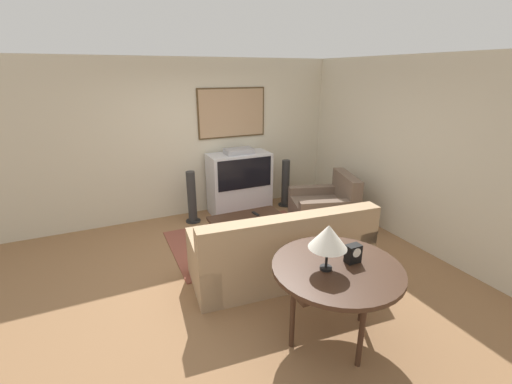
{
  "coord_description": "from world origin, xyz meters",
  "views": [
    {
      "loc": [
        -1.49,
        -3.72,
        2.47
      ],
      "look_at": [
        0.56,
        0.7,
        0.75
      ],
      "focal_mm": 24.0,
      "sensor_mm": 36.0,
      "label": 1
    }
  ],
  "objects_px": {
    "tv": "(239,182)",
    "table_lamp": "(328,237)",
    "couch": "(282,253)",
    "armchair": "(325,209)",
    "mantel_clock": "(353,253)",
    "speaker_tower_left": "(192,199)",
    "speaker_tower_right": "(285,184)",
    "console_table": "(337,272)",
    "coffee_table": "(246,219)"
  },
  "relations": [
    {
      "from": "speaker_tower_right",
      "to": "armchair",
      "type": "bearing_deg",
      "value": -81.83
    },
    {
      "from": "speaker_tower_right",
      "to": "speaker_tower_left",
      "type": "bearing_deg",
      "value": 180.0
    },
    {
      "from": "speaker_tower_left",
      "to": "speaker_tower_right",
      "type": "xyz_separation_m",
      "value": [
        1.83,
        0.0,
        0.0
      ]
    },
    {
      "from": "tv",
      "to": "speaker_tower_left",
      "type": "distance_m",
      "value": 0.93
    },
    {
      "from": "console_table",
      "to": "tv",
      "type": "bearing_deg",
      "value": 83.21
    },
    {
      "from": "armchair",
      "to": "mantel_clock",
      "type": "relative_size",
      "value": 6.81
    },
    {
      "from": "armchair",
      "to": "speaker_tower_right",
      "type": "xyz_separation_m",
      "value": [
        -0.15,
        1.07,
        0.14
      ]
    },
    {
      "from": "table_lamp",
      "to": "couch",
      "type": "bearing_deg",
      "value": 80.52
    },
    {
      "from": "console_table",
      "to": "speaker_tower_left",
      "type": "height_order",
      "value": "speaker_tower_left"
    },
    {
      "from": "couch",
      "to": "mantel_clock",
      "type": "height_order",
      "value": "mantel_clock"
    },
    {
      "from": "console_table",
      "to": "speaker_tower_right",
      "type": "distance_m",
      "value": 3.53
    },
    {
      "from": "couch",
      "to": "mantel_clock",
      "type": "relative_size",
      "value": 13.01
    },
    {
      "from": "coffee_table",
      "to": "tv",
      "type": "bearing_deg",
      "value": 72.62
    },
    {
      "from": "couch",
      "to": "table_lamp",
      "type": "xyz_separation_m",
      "value": [
        -0.19,
        -1.13,
        0.79
      ]
    },
    {
      "from": "armchair",
      "to": "mantel_clock",
      "type": "height_order",
      "value": "mantel_clock"
    },
    {
      "from": "mantel_clock",
      "to": "speaker_tower_left",
      "type": "xyz_separation_m",
      "value": [
        -0.69,
        3.26,
        -0.46
      ]
    },
    {
      "from": "tv",
      "to": "console_table",
      "type": "relative_size",
      "value": 1.0
    },
    {
      "from": "table_lamp",
      "to": "speaker_tower_left",
      "type": "xyz_separation_m",
      "value": [
        -0.39,
        3.26,
        -0.69
      ]
    },
    {
      "from": "armchair",
      "to": "mantel_clock",
      "type": "distance_m",
      "value": 2.62
    },
    {
      "from": "armchair",
      "to": "speaker_tower_left",
      "type": "relative_size",
      "value": 1.32
    },
    {
      "from": "speaker_tower_left",
      "to": "armchair",
      "type": "bearing_deg",
      "value": -28.35
    },
    {
      "from": "mantel_clock",
      "to": "speaker_tower_right",
      "type": "relative_size",
      "value": 0.19
    },
    {
      "from": "couch",
      "to": "coffee_table",
      "type": "xyz_separation_m",
      "value": [
        -0.0,
        1.13,
        0.01
      ]
    },
    {
      "from": "tv",
      "to": "speaker_tower_left",
      "type": "bearing_deg",
      "value": -174.53
    },
    {
      "from": "tv",
      "to": "speaker_tower_right",
      "type": "bearing_deg",
      "value": -5.47
    },
    {
      "from": "couch",
      "to": "table_lamp",
      "type": "height_order",
      "value": "table_lamp"
    },
    {
      "from": "mantel_clock",
      "to": "tv",
      "type": "bearing_deg",
      "value": 86.1
    },
    {
      "from": "couch",
      "to": "coffee_table",
      "type": "distance_m",
      "value": 1.13
    },
    {
      "from": "console_table",
      "to": "mantel_clock",
      "type": "xyz_separation_m",
      "value": [
        0.17,
        0.0,
        0.15
      ]
    },
    {
      "from": "tv",
      "to": "table_lamp",
      "type": "bearing_deg",
      "value": -98.94
    },
    {
      "from": "tv",
      "to": "mantel_clock",
      "type": "distance_m",
      "value": 3.37
    },
    {
      "from": "coffee_table",
      "to": "speaker_tower_left",
      "type": "relative_size",
      "value": 1.24
    },
    {
      "from": "armchair",
      "to": "table_lamp",
      "type": "bearing_deg",
      "value": -18.47
    },
    {
      "from": "console_table",
      "to": "speaker_tower_left",
      "type": "bearing_deg",
      "value": 98.97
    },
    {
      "from": "couch",
      "to": "armchair",
      "type": "height_order",
      "value": "couch"
    },
    {
      "from": "mantel_clock",
      "to": "speaker_tower_right",
      "type": "bearing_deg",
      "value": 70.7
    },
    {
      "from": "console_table",
      "to": "speaker_tower_right",
      "type": "relative_size",
      "value": 1.33
    },
    {
      "from": "tv",
      "to": "coffee_table",
      "type": "bearing_deg",
      "value": -107.38
    },
    {
      "from": "armchair",
      "to": "coffee_table",
      "type": "height_order",
      "value": "armchair"
    },
    {
      "from": "table_lamp",
      "to": "mantel_clock",
      "type": "bearing_deg",
      "value": -0.2
    },
    {
      "from": "couch",
      "to": "speaker_tower_right",
      "type": "distance_m",
      "value": 2.47
    },
    {
      "from": "console_table",
      "to": "speaker_tower_left",
      "type": "relative_size",
      "value": 1.33
    },
    {
      "from": "tv",
      "to": "coffee_table",
      "type": "height_order",
      "value": "tv"
    },
    {
      "from": "speaker_tower_left",
      "to": "console_table",
      "type": "bearing_deg",
      "value": -81.03
    },
    {
      "from": "coffee_table",
      "to": "speaker_tower_right",
      "type": "height_order",
      "value": "speaker_tower_right"
    },
    {
      "from": "mantel_clock",
      "to": "armchair",
      "type": "bearing_deg",
      "value": 59.42
    },
    {
      "from": "couch",
      "to": "console_table",
      "type": "height_order",
      "value": "couch"
    },
    {
      "from": "coffee_table",
      "to": "table_lamp",
      "type": "bearing_deg",
      "value": -94.73
    },
    {
      "from": "table_lamp",
      "to": "speaker_tower_left",
      "type": "height_order",
      "value": "table_lamp"
    },
    {
      "from": "couch",
      "to": "speaker_tower_left",
      "type": "bearing_deg",
      "value": -69.59
    }
  ]
}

